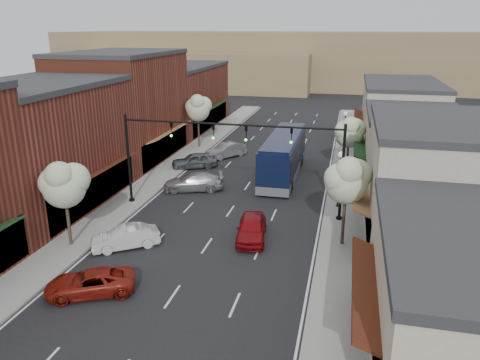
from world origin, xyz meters
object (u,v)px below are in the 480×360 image
Objects in this scene: signal_mast_right at (308,156)px; signal_mast_left at (157,147)px; lamp_post_far at (345,125)px; parked_car_d at (194,160)px; parked_car_e at (226,150)px; lamp_post_near at (340,170)px; tree_left_far at (198,108)px; parked_car_c at (193,182)px; parked_car_b at (125,237)px; tree_right_far at (350,131)px; red_hatchback at (252,228)px; tree_right_near at (347,179)px; coach_bus at (284,155)px; parked_car_a at (90,283)px; tree_left_near at (64,183)px.

signal_mast_left is at bearing 180.00° from signal_mast_right.
signal_mast_left reaches higher than lamp_post_far.
parked_car_e reaches higher than parked_car_d.
parked_car_d is at bearing 151.36° from lamp_post_near.
tree_left_far reaches higher than lamp_post_far.
parked_car_c is (-9.82, 3.88, -3.89)m from signal_mast_right.
tree_left_far is 22.33m from lamp_post_near.
parked_car_d is (-1.34, 17.52, 0.07)m from parked_car_b.
tree_left_far is at bearing 152.81° from parked_car_b.
tree_right_far is 17.62m from red_hatchback.
tree_right_far is 9.51m from lamp_post_near.
lamp_post_far is (-0.55, 8.06, -0.99)m from tree_right_far.
tree_right_near is 1.34× the size of lamp_post_near.
coach_bus is at bearing -157.61° from tree_right_far.
parked_car_c is (0.00, 16.57, 0.10)m from parked_car_a.
parked_car_c is (1.42, 3.88, -3.89)m from signal_mast_left.
tree_right_near is 14.13m from parked_car_b.
parked_car_c is (-6.75, 8.26, -0.04)m from red_hatchback.
red_hatchback is (-0.05, -13.96, -1.22)m from coach_bus.
signal_mast_right reaches higher than lamp_post_near.
tree_right_far is at bearing 86.69° from lamp_post_near.
parked_car_c is (4.05, 11.94, -3.49)m from tree_left_near.
signal_mast_left reaches higher than tree_left_far.
parked_car_a is at bearing -107.04° from coach_bus.
red_hatchback is 16.96m from parked_car_d.
parked_car_b is at bearing -144.86° from signal_mast_right.
signal_mast_left is 1.34× the size of tree_left_far.
parked_car_b is (0.76, -7.38, -3.94)m from signal_mast_left.
tree_left_near is 20.82m from coach_bus.
parked_car_d is (-11.82, 10.15, -3.87)m from signal_mast_right.
parked_car_e is (0.66, 22.02, 0.08)m from parked_car_b.
lamp_post_near is (-0.55, 6.56, -1.45)m from tree_right_near.
lamp_post_far is 1.07× the size of parked_car_b.
lamp_post_near is at bearing 93.14° from parked_car_b.
tree_left_near is 13.08m from parked_car_c.
coach_bus is (-5.20, 7.08, -1.01)m from lamp_post_near.
coach_bus reaches higher than red_hatchback.
coach_bus is at bearing 59.08° from parked_car_d.
tree_left_far is at bearing 142.30° from coach_bus.
parked_car_e is (0.00, 10.77, 0.03)m from parked_car_c.
tree_right_near is at bearing 18.48° from parked_car_d.
parked_car_a is at bearing -48.82° from tree_left_near.
signal_mast_left is 18.14m from tree_left_far.
lamp_post_far reaches higher than parked_car_b.
parked_car_c is at bearing -9.51° from parked_car_d.
lamp_post_near is at bearing -43.89° from tree_left_far.
tree_right_near is at bearing -88.70° from lamp_post_far.
parked_car_a is at bearing -53.82° from parked_car_e.
tree_left_near is 7.13m from parked_car_a.
tree_right_far is 1.08× the size of parked_car_c.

